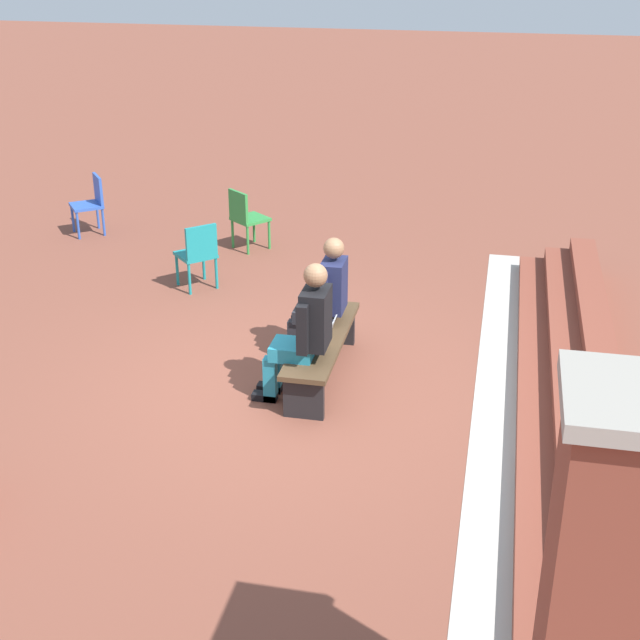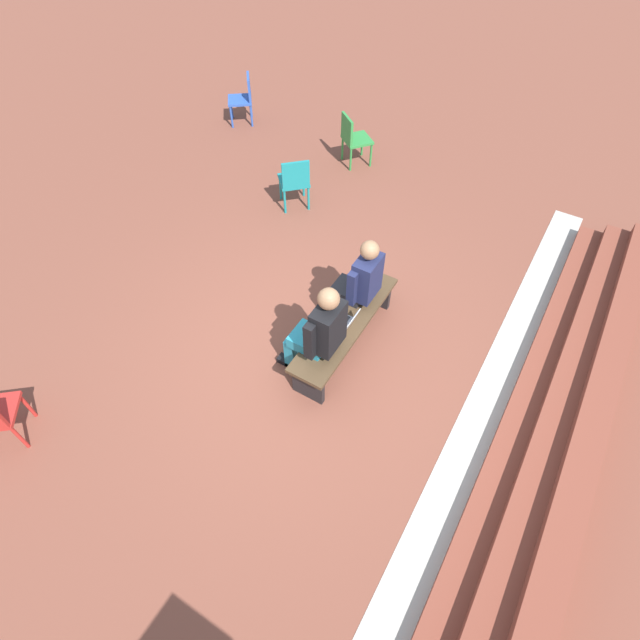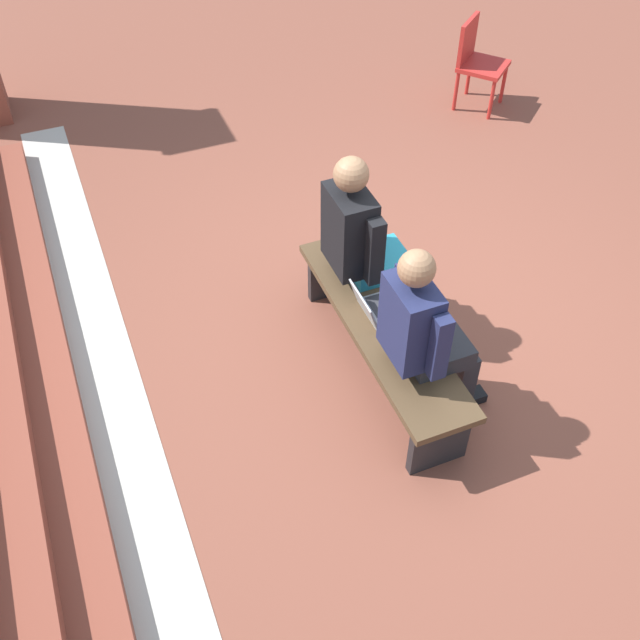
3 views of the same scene
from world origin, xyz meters
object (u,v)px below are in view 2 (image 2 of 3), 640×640
at_px(plastic_chair_near_bench_left, 244,96).
at_px(person_student, 358,281).
at_px(plastic_chair_near_bench_right, 353,137).
at_px(plastic_chair_far_right, 295,180).
at_px(laptop, 343,323).
at_px(person_adult, 319,330).
at_px(bench, 345,327).

bearing_deg(plastic_chair_near_bench_left, person_student, 51.14).
xyz_separation_m(person_student, plastic_chair_near_bench_right, (-3.06, -1.71, -0.23)).
relative_size(plastic_chair_near_bench_left, plastic_chair_far_right, 1.00).
bearing_deg(laptop, person_adult, -11.88).
xyz_separation_m(plastic_chair_near_bench_left, plastic_chair_far_right, (1.70, 2.19, 0.00)).
xyz_separation_m(person_student, person_adult, (0.85, -0.00, 0.02)).
relative_size(bench, plastic_chair_near_bench_left, 2.14).
bearing_deg(bench, person_student, -170.11).
xyz_separation_m(person_student, laptop, (0.46, 0.08, -0.21)).
distance_m(bench, plastic_chair_near_bench_left, 5.52).
distance_m(person_adult, plastic_chair_near_bench_left, 5.79).
bearing_deg(laptop, plastic_chair_near_bench_left, -132.05).
relative_size(person_adult, laptop, 4.32).
bearing_deg(person_student, person_adult, -0.19).
relative_size(person_student, person_adult, 0.96).
bearing_deg(plastic_chair_near_bench_right, person_student, 29.24).
relative_size(laptop, plastic_chair_near_bench_right, 0.38).
relative_size(bench, person_adult, 1.30).
bearing_deg(plastic_chair_far_right, plastic_chair_near_bench_left, -127.88).
xyz_separation_m(bench, plastic_chair_near_bench_left, (-3.66, -4.13, 0.13)).
bearing_deg(plastic_chair_far_right, person_student, 50.03).
bearing_deg(laptop, plastic_chair_near_bench_right, -153.04).
relative_size(plastic_chair_near_bench_left, plastic_chair_near_bench_right, 1.00).
bearing_deg(plastic_chair_far_right, laptop, 43.85).
height_order(person_student, laptop, person_student).
height_order(bench, plastic_chair_near_bench_right, plastic_chair_near_bench_right).
xyz_separation_m(person_student, plastic_chair_far_right, (-1.57, -1.87, -0.23)).
distance_m(bench, plastic_chair_far_right, 2.76).
bearing_deg(laptop, bench, -171.36).
relative_size(person_student, plastic_chair_near_bench_left, 1.59).
bearing_deg(person_adult, plastic_chair_far_right, -142.31).
relative_size(person_adult, plastic_chair_near_bench_left, 1.65).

